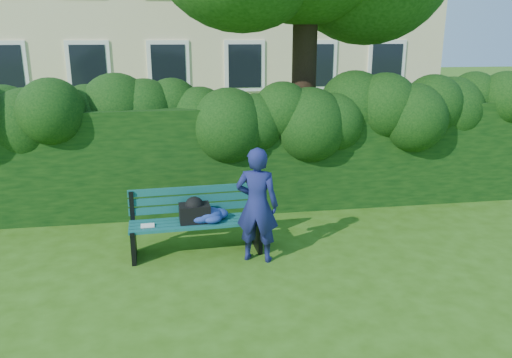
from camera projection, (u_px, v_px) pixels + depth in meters
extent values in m
plane|color=#325B11|center=(263.00, 257.00, 6.84)|extent=(80.00, 80.00, 0.00)
cube|color=white|center=(5.00, 68.00, 14.80)|extent=(1.30, 0.08, 1.60)
cube|color=black|center=(4.00, 68.00, 14.76)|extent=(1.05, 0.04, 1.35)
cube|color=white|center=(89.00, 68.00, 15.18)|extent=(1.30, 0.08, 1.60)
cube|color=black|center=(89.00, 68.00, 15.14)|extent=(1.05, 0.04, 1.35)
cube|color=white|center=(169.00, 67.00, 15.56)|extent=(1.30, 0.08, 1.60)
cube|color=black|center=(169.00, 67.00, 15.52)|extent=(1.05, 0.04, 1.35)
cube|color=white|center=(245.00, 66.00, 15.94)|extent=(1.30, 0.08, 1.60)
cube|color=black|center=(245.00, 66.00, 15.90)|extent=(1.05, 0.04, 1.35)
cube|color=white|center=(317.00, 65.00, 16.32)|extent=(1.30, 0.08, 1.60)
cube|color=black|center=(317.00, 65.00, 16.28)|extent=(1.05, 0.04, 1.35)
cube|color=white|center=(386.00, 65.00, 16.70)|extent=(1.30, 0.08, 1.60)
cube|color=black|center=(387.00, 65.00, 16.66)|extent=(1.05, 0.04, 1.35)
cube|color=black|center=(241.00, 157.00, 8.68)|extent=(10.00, 1.00, 1.80)
cylinder|color=black|center=(304.00, 66.00, 9.25)|extent=(0.45, 0.45, 4.76)
cube|color=#0D413F|center=(198.00, 227.00, 6.69)|extent=(1.81, 0.18, 0.04)
cube|color=#0D413F|center=(197.00, 224.00, 6.80)|extent=(1.81, 0.18, 0.04)
cube|color=#0D413F|center=(196.00, 221.00, 6.91)|extent=(1.81, 0.18, 0.04)
cube|color=#0D413F|center=(195.00, 218.00, 7.03)|extent=(1.81, 0.18, 0.04)
cube|color=#0D413F|center=(194.00, 208.00, 7.07)|extent=(1.81, 0.12, 0.10)
cube|color=#0D413F|center=(194.00, 199.00, 7.04)|extent=(1.81, 0.12, 0.10)
cube|color=#0D413F|center=(193.00, 190.00, 7.01)|extent=(1.81, 0.12, 0.10)
cube|color=black|center=(134.00, 243.00, 6.75)|extent=(0.08, 0.50, 0.44)
cube|color=black|center=(132.00, 207.00, 6.87)|extent=(0.06, 0.06, 0.45)
cube|color=black|center=(132.00, 230.00, 6.64)|extent=(0.08, 0.42, 0.05)
cube|color=black|center=(257.00, 233.00, 7.09)|extent=(0.08, 0.50, 0.44)
cube|color=black|center=(253.00, 199.00, 7.22)|extent=(0.06, 0.06, 0.45)
cube|color=black|center=(258.00, 220.00, 6.99)|extent=(0.08, 0.42, 0.05)
cube|color=white|center=(148.00, 226.00, 6.67)|extent=(0.19, 0.14, 0.02)
cube|color=black|center=(195.00, 213.00, 6.82)|extent=(0.43, 0.30, 0.25)
imported|color=navy|center=(257.00, 205.00, 6.57)|extent=(0.66, 0.55, 1.56)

